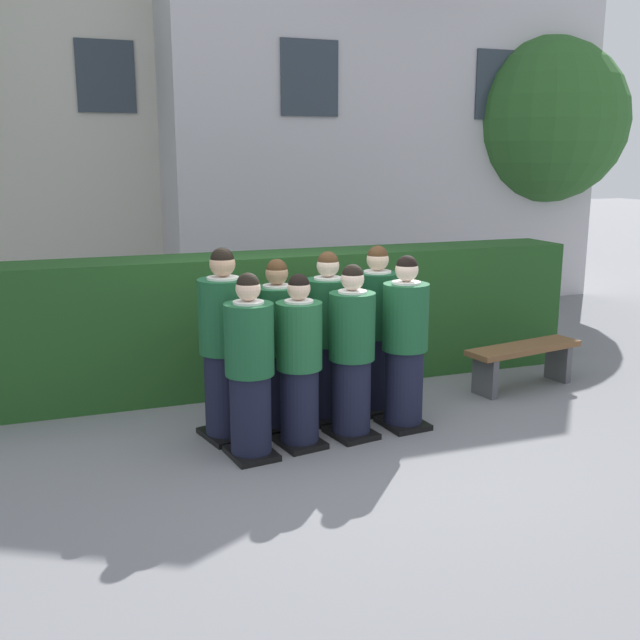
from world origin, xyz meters
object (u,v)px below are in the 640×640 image
student_front_row_2 (352,356)px  student_rear_row_3 (376,333)px  student_rear_row_1 (278,349)px  wooden_bench (524,357)px  student_front_row_0 (250,371)px  student_front_row_1 (299,366)px  student_front_row_3 (405,347)px  student_rear_row_0 (225,349)px  student_rear_row_2 (328,341)px

student_front_row_2 → student_rear_row_3: student_rear_row_3 is taller
student_rear_row_1 → student_rear_row_3: bearing=8.0°
wooden_bench → student_rear_row_1: bearing=-175.0°
student_front_row_0 → wooden_bench: size_ratio=1.09×
student_front_row_1 → student_front_row_3: size_ratio=0.94×
student_front_row_1 → student_rear_row_1: 0.48m
student_front_row_3 → student_rear_row_3: 0.52m
student_front_row_2 → student_front_row_3: (0.55, 0.06, 0.02)m
student_front_row_1 → student_rear_row_0: size_ratio=0.89×
student_front_row_0 → wooden_bench: student_front_row_0 is taller
student_front_row_1 → student_rear_row_0: bearing=143.6°
student_rear_row_0 → student_rear_row_3: size_ratio=1.04×
student_front_row_2 → wooden_bench: size_ratio=1.09×
student_rear_row_0 → student_rear_row_1: (0.51, 0.07, -0.06)m
student_front_row_1 → wooden_bench: 2.93m
student_front_row_0 → student_rear_row_3: bearing=26.2°
student_front_row_0 → student_front_row_2: (0.97, 0.15, 0.00)m
student_front_row_3 → student_front_row_0: bearing=-172.1°
student_front_row_1 → student_front_row_3: 1.07m
student_front_row_1 → student_rear_row_3: 1.19m
student_rear_row_3 → student_rear_row_1: bearing=-172.0°
student_rear_row_1 → wooden_bench: bearing=5.0°
student_front_row_1 → student_front_row_3: bearing=6.1°
student_front_row_0 → student_rear_row_1: (0.41, 0.57, 0.01)m
student_rear_row_2 → wooden_bench: bearing=4.7°
student_rear_row_0 → student_rear_row_2: size_ratio=1.06×
student_rear_row_1 → wooden_bench: student_rear_row_1 is taller
student_rear_row_3 → student_front_row_0: bearing=-153.8°
student_rear_row_0 → wooden_bench: 3.41m
student_front_row_0 → student_front_row_2: student_front_row_2 is taller
student_front_row_2 → wooden_bench: bearing=16.3°
student_front_row_3 → wooden_bench: (1.75, 0.61, -0.42)m
student_rear_row_0 → student_rear_row_1: student_rear_row_0 is taller
student_rear_row_3 → wooden_bench: student_rear_row_3 is taller
student_front_row_0 → student_front_row_1: student_front_row_0 is taller
student_front_row_0 → student_rear_row_2: bearing=34.3°
student_front_row_2 → wooden_bench: 2.43m
student_rear_row_0 → wooden_bench: size_ratio=1.19×
student_front_row_3 → student_rear_row_0: 1.64m
student_rear_row_2 → student_rear_row_3: (0.54, 0.09, 0.01)m
student_front_row_0 → student_front_row_3: bearing=7.9°
student_front_row_2 → student_rear_row_3: bearing=49.0°
student_front_row_1 → student_rear_row_2: bearing=49.0°
student_front_row_2 → student_rear_row_2: size_ratio=0.97×
student_front_row_2 → student_front_row_3: 0.56m
wooden_bench → student_rear_row_3: bearing=-176.8°
student_front_row_2 → student_rear_row_1: bearing=142.7°
student_front_row_3 → wooden_bench: 1.90m
student_rear_row_0 → wooden_bench: (3.37, 0.32, -0.47)m
student_rear_row_3 → wooden_bench: size_ratio=1.14×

